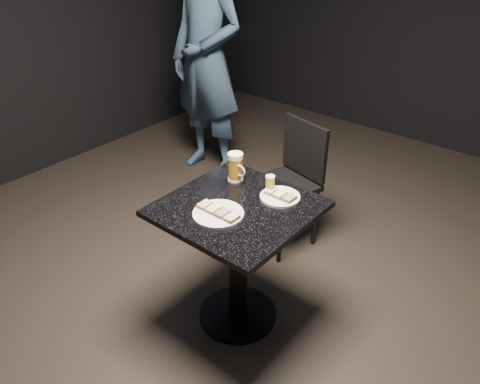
# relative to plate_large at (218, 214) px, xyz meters

# --- Properties ---
(floor) EXTENTS (6.00, 6.00, 0.00)m
(floor) POSITION_rel_plate_large_xyz_m (0.02, 0.12, -0.76)
(floor) COLOR black
(floor) RESTS_ON ground
(plate_large) EXTENTS (0.25, 0.25, 0.01)m
(plate_large) POSITION_rel_plate_large_xyz_m (0.00, 0.00, 0.00)
(plate_large) COLOR silver
(plate_large) RESTS_ON table
(plate_small) EXTENTS (0.20, 0.20, 0.01)m
(plate_small) POSITION_rel_plate_large_xyz_m (0.14, 0.31, 0.00)
(plate_small) COLOR white
(plate_small) RESTS_ON table
(patron) EXTENTS (0.73, 0.49, 1.95)m
(patron) POSITION_rel_plate_large_xyz_m (-1.33, 1.36, 0.22)
(patron) COLOR #213750
(patron) RESTS_ON floor
(table) EXTENTS (0.70, 0.70, 0.75)m
(table) POSITION_rel_plate_large_xyz_m (0.02, 0.12, -0.25)
(table) COLOR black
(table) RESTS_ON floor
(beer_mug) EXTENTS (0.12, 0.08, 0.16)m
(beer_mug) POSITION_rel_plate_large_xyz_m (-0.16, 0.31, 0.07)
(beer_mug) COLOR white
(beer_mug) RESTS_ON table
(beer_tumbler) EXTENTS (0.05, 0.05, 0.10)m
(beer_tumbler) POSITION_rel_plate_large_xyz_m (0.07, 0.32, 0.04)
(beer_tumbler) COLOR silver
(beer_tumbler) RESTS_ON table
(chair) EXTENTS (0.45, 0.45, 0.86)m
(chair) POSITION_rel_plate_large_xyz_m (-0.19, 0.92, -0.26)
(chair) COLOR black
(chair) RESTS_ON floor
(canapes_on_plate_large) EXTENTS (0.22, 0.07, 0.02)m
(canapes_on_plate_large) POSITION_rel_plate_large_xyz_m (-0.00, 0.00, 0.02)
(canapes_on_plate_large) COLOR #4C3521
(canapes_on_plate_large) RESTS_ON plate_large
(canapes_on_plate_small) EXTENTS (0.16, 0.07, 0.02)m
(canapes_on_plate_small) POSITION_rel_plate_large_xyz_m (0.14, 0.31, 0.02)
(canapes_on_plate_small) COLOR #4C3521
(canapes_on_plate_small) RESTS_ON plate_small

